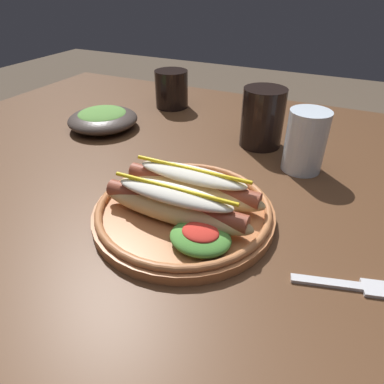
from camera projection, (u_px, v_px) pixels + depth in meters
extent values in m
cube|color=#51331E|center=(186.00, 189.00, 0.64)|extent=(1.41, 1.10, 0.04)
cylinder|color=#51331E|center=(104.00, 175.00, 1.41)|extent=(0.06, 0.06, 0.70)
cylinder|color=#B77042|center=(184.00, 213.00, 0.53)|extent=(0.28, 0.28, 0.02)
torus|color=#B77042|center=(184.00, 207.00, 0.52)|extent=(0.27, 0.27, 0.01)
ellipsoid|color=tan|center=(174.00, 209.00, 0.49)|extent=(0.24, 0.05, 0.04)
cylinder|color=brown|center=(174.00, 205.00, 0.49)|extent=(0.22, 0.03, 0.03)
ellipsoid|color=silver|center=(174.00, 194.00, 0.48)|extent=(0.18, 0.04, 0.02)
cylinder|color=yellow|center=(174.00, 188.00, 0.47)|extent=(0.19, 0.01, 0.01)
ellipsoid|color=tan|center=(192.00, 189.00, 0.54)|extent=(0.24, 0.05, 0.04)
cylinder|color=brown|center=(192.00, 185.00, 0.53)|extent=(0.22, 0.03, 0.03)
ellipsoid|color=silver|center=(192.00, 175.00, 0.52)|extent=(0.18, 0.04, 0.02)
cylinder|color=yellow|center=(192.00, 169.00, 0.52)|extent=(0.19, 0.01, 0.01)
ellipsoid|color=#4C8C38|center=(200.00, 238.00, 0.45)|extent=(0.08, 0.07, 0.02)
ellipsoid|color=red|center=(200.00, 232.00, 0.45)|extent=(0.05, 0.04, 0.01)
cube|color=silver|center=(326.00, 282.00, 0.42)|extent=(0.09, 0.03, 0.00)
cube|color=silver|center=(377.00, 289.00, 0.41)|extent=(0.04, 0.03, 0.00)
cylinder|color=black|center=(262.00, 118.00, 0.72)|extent=(0.09, 0.09, 0.13)
cylinder|color=silver|center=(305.00, 141.00, 0.63)|extent=(0.08, 0.08, 0.12)
cylinder|color=black|center=(172.00, 89.00, 0.94)|extent=(0.09, 0.09, 0.10)
ellipsoid|color=#423833|center=(103.00, 119.00, 0.83)|extent=(0.17, 0.17, 0.04)
ellipsoid|color=#56893D|center=(102.00, 114.00, 0.82)|extent=(0.12, 0.12, 0.02)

